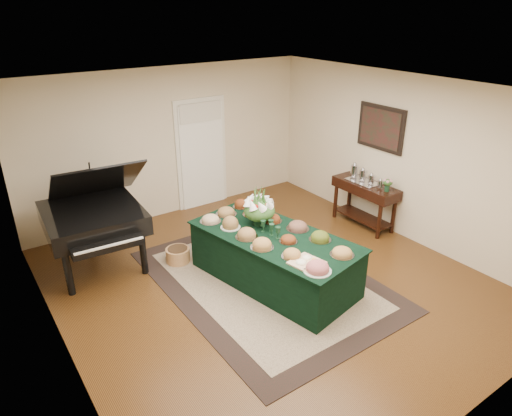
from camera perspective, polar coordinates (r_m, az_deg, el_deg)
ground at (r=6.68m, az=1.50°, el=-9.12°), size 6.00×6.00×0.00m
area_rug at (r=6.69m, az=1.06°, el=-8.97°), size 2.64×3.69×0.01m
kitchen_doorway at (r=8.82m, az=-6.81°, el=6.61°), size 1.05×0.07×2.10m
buffet_table at (r=6.49m, az=2.25°, el=-6.30°), size 1.59×2.59×0.75m
food_platters at (r=6.31m, az=1.64°, el=-2.85°), size 1.24×2.39×0.14m
cutting_board at (r=5.67m, az=6.23°, el=-6.57°), size 0.43×0.43×0.10m
green_goblets at (r=6.28m, az=1.87°, el=-2.57°), size 0.17×0.36×0.18m
floral_centerpiece at (r=6.48m, az=0.43°, el=0.11°), size 0.46×0.46×0.46m
grand_piano at (r=7.06m, az=-19.64°, el=-1.04°), size 1.54×1.70×1.67m
wicker_basket at (r=7.17m, az=-9.73°, el=-5.85°), size 0.37×0.37×0.23m
mahogany_sideboard at (r=8.26m, az=13.47°, el=1.84°), size 0.45×1.23×0.80m
tea_service at (r=8.18m, az=13.43°, el=3.87°), size 0.34×0.74×0.30m
pink_bouquet at (r=7.87m, az=16.13°, el=3.03°), size 0.18×0.18×0.23m
wall_painting at (r=8.07m, az=15.33°, el=9.63°), size 0.05×0.95×0.75m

